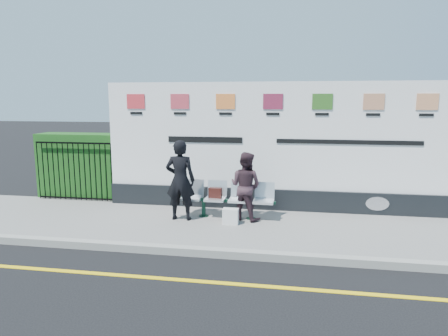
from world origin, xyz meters
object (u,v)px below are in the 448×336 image
billboard (272,155)px  woman_left (180,180)px  woman_right (245,186)px  bench (227,208)px

billboard → woman_left: (-1.91, -1.19, -0.42)m
billboard → woman_right: bearing=-118.7°
billboard → bench: 1.68m
woman_right → billboard: bearing=-95.5°
bench → woman_left: bearing=-162.1°
woman_left → woman_right: size_ratio=1.18×
bench → woman_left: size_ratio=1.17×
billboard → woman_right: billboard is taller
woman_left → woman_right: woman_left is taller
woman_left → woman_right: 1.42m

